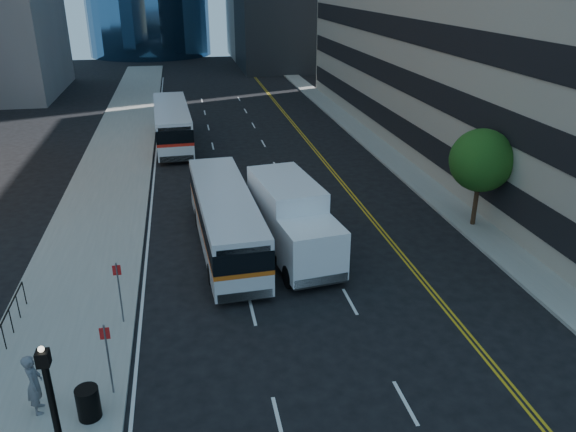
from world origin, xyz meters
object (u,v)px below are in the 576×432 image
object	(u,v)px
bus_front	(225,218)
pedestrian	(34,384)
street_tree	(481,160)
lamp_post	(56,423)
bus_rear	(172,124)
box_truck	(293,220)
trash_can	(88,403)

from	to	relation	value
bus_front	pedestrian	bearing A→B (deg)	-125.18
street_tree	lamp_post	world-z (taller)	street_tree
street_tree	bus_front	world-z (taller)	street_tree
lamp_post	bus_rear	xyz separation A→B (m)	(2.51, 33.17, -1.08)
box_truck	trash_can	xyz separation A→B (m)	(-7.98, -9.52, -1.16)
bus_front	trash_can	xyz separation A→B (m)	(-4.97, -10.86, -0.91)
box_truck	pedestrian	world-z (taller)	box_truck
box_truck	trash_can	distance (m)	12.48
bus_front	pedestrian	size ratio (longest dim) A/B	5.72
bus_front	pedestrian	world-z (taller)	bus_front
street_tree	lamp_post	xyz separation A→B (m)	(-18.00, -14.00, -0.92)
bus_front	bus_rear	size ratio (longest dim) A/B	0.95
lamp_post	street_tree	bearing A→B (deg)	37.87
bus_front	box_truck	xyz separation A→B (m)	(3.01, -1.35, 0.25)
lamp_post	bus_rear	size ratio (longest dim) A/B	0.39
street_tree	bus_rear	world-z (taller)	street_tree
lamp_post	bus_front	distance (m)	14.81
lamp_post	trash_can	distance (m)	3.67
street_tree	bus_rear	distance (m)	24.73
lamp_post	trash_can	world-z (taller)	lamp_post
street_tree	box_truck	distance (m)	10.26
street_tree	trash_can	bearing A→B (deg)	-148.59
bus_rear	pedestrian	xyz separation A→B (m)	(-4.02, -29.57, -0.51)
box_truck	bus_front	bearing A→B (deg)	148.33
street_tree	lamp_post	bearing A→B (deg)	-142.13
bus_rear	pedestrian	world-z (taller)	bus_rear
lamp_post	bus_front	size ratio (longest dim) A/B	0.41
bus_rear	box_truck	bearing A→B (deg)	-77.36
lamp_post	pedestrian	distance (m)	4.22
box_truck	pedestrian	size ratio (longest dim) A/B	3.80
street_tree	pedestrian	xyz separation A→B (m)	(-19.51, -10.40, -2.51)
bus_rear	box_truck	distance (m)	21.35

